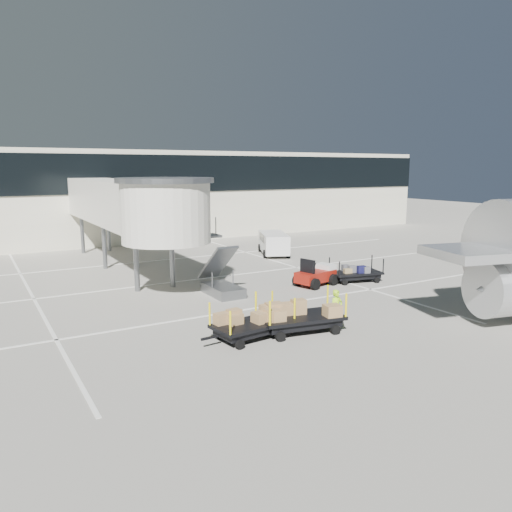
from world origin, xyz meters
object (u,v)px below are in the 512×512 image
object	(u,v)px
baggage_tug	(316,275)
box_cart_near	(302,317)
suitcase_cart	(356,274)
box_cart_far	(254,323)
ground_worker	(336,309)
minivan	(273,242)

from	to	relation	value
baggage_tug	box_cart_near	distance (m)	8.12
suitcase_cart	box_cart_near	bearing A→B (deg)	-130.55
box_cart_far	ground_worker	xyz separation A→B (m)	(3.51, -0.66, 0.20)
suitcase_cart	box_cart_far	size ratio (longest dim) A/B	0.92
suitcase_cart	minivan	world-z (taller)	minivan
ground_worker	minivan	world-z (taller)	minivan
baggage_tug	box_cart_far	world-z (taller)	baggage_tug
baggage_tug	suitcase_cart	bearing A→B (deg)	-22.86
baggage_tug	suitcase_cart	world-z (taller)	baggage_tug
baggage_tug	ground_worker	world-z (taller)	ground_worker
suitcase_cart	minivan	xyz separation A→B (m)	(0.82, 10.23, 0.50)
baggage_tug	box_cart_far	size ratio (longest dim) A/B	0.66
box_cart_far	minivan	xyz separation A→B (m)	(10.70, 15.65, 0.37)
box_cart_near	box_cart_far	size ratio (longest dim) A/B	1.08
baggage_tug	box_cart_near	size ratio (longest dim) A/B	0.61
baggage_tug	box_cart_far	xyz separation A→B (m)	(-7.38, -5.84, 0.04)
box_cart_far	suitcase_cart	bearing A→B (deg)	22.50
box_cart_near	ground_worker	size ratio (longest dim) A/B	2.62
box_cart_far	minivan	distance (m)	18.96
box_cart_near	minivan	world-z (taller)	minivan
suitcase_cart	minivan	distance (m)	10.27
baggage_tug	minivan	distance (m)	10.36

